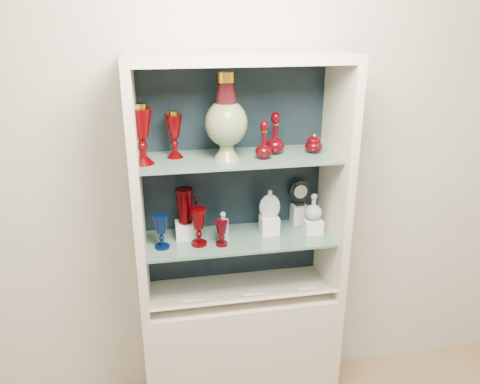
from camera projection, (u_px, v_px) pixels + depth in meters
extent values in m
cube|color=beige|center=(232.00, 159.00, 2.40)|extent=(3.50, 0.02, 2.80)
cube|color=beige|center=(240.00, 350.00, 2.56)|extent=(1.00, 0.40, 0.75)
cube|color=black|center=(233.00, 175.00, 2.40)|extent=(0.98, 0.02, 1.15)
cube|color=beige|center=(137.00, 194.00, 2.15)|extent=(0.04, 0.40, 1.15)
cube|color=beige|center=(335.00, 181.00, 2.31)|extent=(0.04, 0.40, 1.15)
cube|color=beige|center=(240.00, 58.00, 2.02)|extent=(1.00, 0.40, 0.04)
cube|color=slate|center=(239.00, 238.00, 2.35)|extent=(0.92, 0.34, 0.01)
cube|color=slate|center=(239.00, 158.00, 2.20)|extent=(0.92, 0.34, 0.01)
cube|color=beige|center=(244.00, 298.00, 2.32)|extent=(0.92, 0.17, 0.09)
cube|color=white|center=(251.00, 294.00, 2.32)|extent=(0.10, 0.06, 0.03)
cube|color=white|center=(192.00, 301.00, 2.27)|extent=(0.10, 0.06, 0.03)
cube|color=white|center=(306.00, 289.00, 2.37)|extent=(0.10, 0.06, 0.03)
cube|color=silver|center=(186.00, 230.00, 2.33)|extent=(0.10, 0.10, 0.08)
cube|color=silver|center=(269.00, 225.00, 2.38)|extent=(0.09, 0.09, 0.09)
cube|color=silver|center=(312.00, 226.00, 2.39)|extent=(0.09, 0.09, 0.07)
cube|color=silver|center=(299.00, 214.00, 2.50)|extent=(0.08, 0.08, 0.10)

